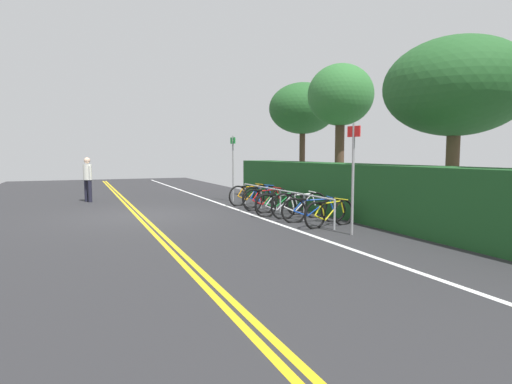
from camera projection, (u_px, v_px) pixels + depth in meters
name	position (u px, v px, depth m)	size (l,w,h in m)	color
ground_plane	(140.00, 217.00, 12.47)	(39.46, 12.21, 0.05)	#2B2B2D
centre_line_yellow_inner	(137.00, 216.00, 12.43)	(35.52, 0.10, 0.00)	gold
centre_line_yellow_outer	(142.00, 216.00, 12.50)	(35.52, 0.10, 0.00)	gold
bike_lane_stripe_white	(239.00, 210.00, 13.69)	(35.52, 0.12, 0.00)	white
bike_rack	(280.00, 196.00, 12.83)	(5.96, 0.05, 0.75)	#9EA0A5
bicycle_0	(250.00, 195.00, 15.13)	(0.56, 1.77, 0.77)	black
bicycle_1	(261.00, 197.00, 14.49)	(0.67, 1.64, 0.78)	black
bicycle_2	(266.00, 199.00, 13.76)	(0.46, 1.77, 0.76)	black
bicycle_3	(280.00, 202.00, 13.20)	(0.46, 1.70, 0.68)	black
bicycle_4	(281.00, 204.00, 12.44)	(0.46, 1.76, 0.73)	black
bicycle_5	(299.00, 205.00, 11.95)	(0.46, 1.74, 0.79)	black
bicycle_6	(313.00, 210.00, 11.26)	(0.59, 1.75, 0.72)	black
bicycle_7	(330.00, 214.00, 10.58)	(0.50, 1.66, 0.72)	black
pedestrian	(88.00, 176.00, 16.06)	(0.45, 0.32, 1.70)	#1E1E2D
sign_post_near	(233.00, 163.00, 16.19)	(0.36, 0.08, 2.53)	gray
sign_post_far	(353.00, 169.00, 9.41)	(0.36, 0.10, 2.51)	gray
hedge_backdrop	(358.00, 191.00, 12.12)	(14.91, 1.29, 1.55)	#1C4C21
tree_near_left	(303.00, 109.00, 18.41)	(2.94, 2.94, 4.93)	#473323
tree_mid	(340.00, 97.00, 14.60)	(2.28, 2.28, 4.94)	#473323
tree_far_right	(456.00, 88.00, 10.60)	(3.56, 3.56, 4.74)	brown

